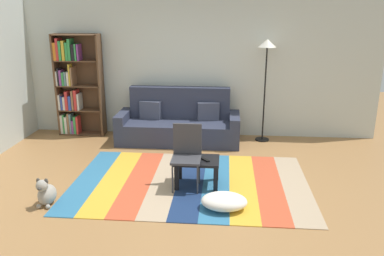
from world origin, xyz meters
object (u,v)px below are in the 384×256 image
object	(u,v)px
bookshelf	(74,86)
coffee_table	(197,165)
standing_lamp	(267,57)
tv_remote	(205,160)
couch	(179,124)
pouf	(224,201)
folding_chair	(187,151)
dog	(46,193)

from	to	relation	value
bookshelf	coffee_table	xyz separation A→B (m)	(2.57, -2.18, -0.66)
standing_lamp	coffee_table	bearing A→B (deg)	-117.63
bookshelf	coffee_table	distance (m)	3.43
coffee_table	tv_remote	size ratio (longest dim) A/B	4.13
couch	pouf	xyz separation A→B (m)	(0.88, -2.57, -0.23)
bookshelf	tv_remote	xyz separation A→B (m)	(2.68, -2.21, -0.57)
couch	bookshelf	xyz separation A→B (m)	(-2.08, 0.28, 0.64)
couch	folding_chair	xyz separation A→B (m)	(0.35, -1.94, 0.20)
coffee_table	folding_chair	size ratio (longest dim) A/B	0.69
dog	folding_chair	size ratio (longest dim) A/B	0.44
bookshelf	tv_remote	distance (m)	3.52
couch	tv_remote	size ratio (longest dim) A/B	15.07
bookshelf	folding_chair	size ratio (longest dim) A/B	2.18
coffee_table	folding_chair	world-z (taller)	folding_chair
pouf	standing_lamp	bearing A→B (deg)	75.73
dog	couch	bearing A→B (deg)	62.08
coffee_table	dog	world-z (taller)	same
bookshelf	tv_remote	size ratio (longest dim) A/B	13.10
bookshelf	couch	bearing A→B (deg)	-7.69
bookshelf	dog	size ratio (longest dim) A/B	4.94
couch	pouf	world-z (taller)	couch
tv_remote	folding_chair	distance (m)	0.29
coffee_table	standing_lamp	bearing A→B (deg)	62.37
dog	tv_remote	world-z (taller)	tv_remote
pouf	folding_chair	distance (m)	0.93
coffee_table	dog	bearing A→B (deg)	-158.50
couch	coffee_table	distance (m)	1.96
couch	bookshelf	size ratio (longest dim) A/B	1.15
tv_remote	standing_lamp	bearing A→B (deg)	25.35
couch	dog	bearing A→B (deg)	-117.92
bookshelf	pouf	distance (m)	4.20
couch	dog	distance (m)	2.99
couch	pouf	distance (m)	2.72
tv_remote	bookshelf	bearing A→B (deg)	100.54
standing_lamp	tv_remote	xyz separation A→B (m)	(-0.98, -2.13, -1.18)
coffee_table	tv_remote	world-z (taller)	tv_remote
pouf	dog	size ratio (longest dim) A/B	1.46
dog	coffee_table	bearing A→B (deg)	21.50
coffee_table	pouf	world-z (taller)	coffee_table
coffee_table	pouf	xyz separation A→B (m)	(0.39, -0.67, -0.21)
coffee_table	dog	distance (m)	2.04
couch	tv_remote	world-z (taller)	couch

